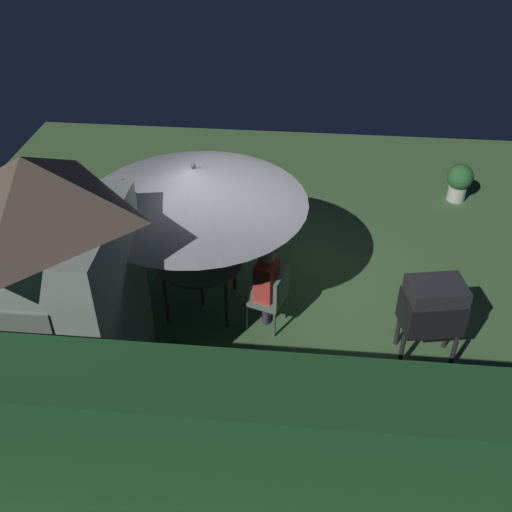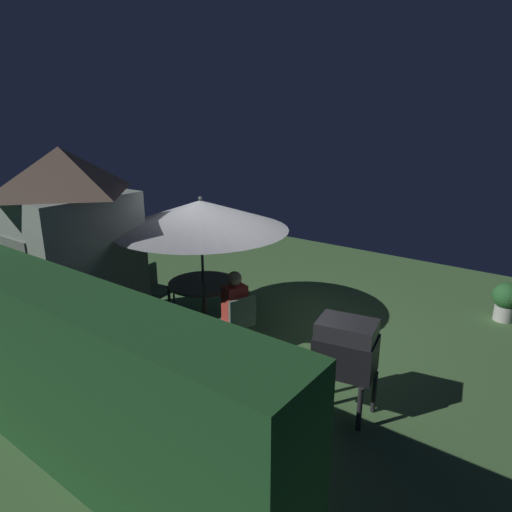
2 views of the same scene
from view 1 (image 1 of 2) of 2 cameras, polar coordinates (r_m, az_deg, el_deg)
The scene contains 11 objects.
ground_plane at distance 8.72m, azimuth 0.78°, elevation -3.19°, with size 11.00×11.00×0.00m, color #47703D.
hedge_backdrop at distance 5.63m, azimuth -2.35°, elevation -18.47°, with size 5.90×0.77×1.90m.
garden_shed at distance 6.75m, azimuth -19.03°, elevation -2.37°, with size 1.69×1.78×3.04m.
patio_table at distance 8.03m, azimuth -5.40°, elevation -0.77°, with size 1.17×1.17×0.80m.
patio_umbrella at distance 7.36m, azimuth -5.94°, elevation 6.80°, with size 2.84×2.84×2.24m.
bbq_grill at distance 7.44m, azimuth 16.66°, elevation -4.72°, with size 0.78×0.62×1.20m.
chair_near_shed at distance 7.80m, azimuth 1.57°, elevation -3.82°, with size 0.58×0.58×0.90m.
chair_far_side at distance 8.28m, azimuth -12.87°, elevation -2.15°, with size 0.53×0.53×0.90m.
potted_plant_by_shed at distance 11.22m, azimuth 19.00°, elevation 6.89°, with size 0.46×0.46×0.70m.
potted_plant_by_grill at distance 6.58m, azimuth 11.88°, elevation -16.11°, with size 0.47×0.47×0.73m.
person_in_red at distance 7.66m, azimuth 1.01°, elevation -2.16°, with size 0.33×0.40×1.26m.
Camera 1 is at (-0.53, 6.70, 5.55)m, focal length 41.55 mm.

